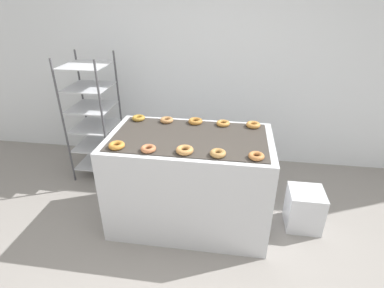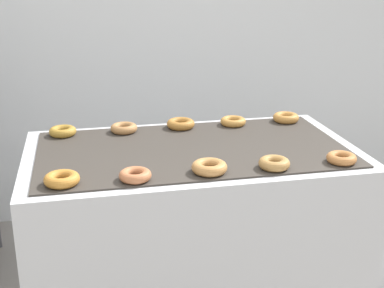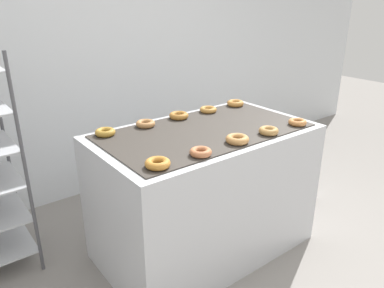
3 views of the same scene
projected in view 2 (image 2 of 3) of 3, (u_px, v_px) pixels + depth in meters
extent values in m
cube|color=silver|center=(149.00, 22.00, 3.68)|extent=(8.00, 0.05, 2.80)
cube|color=silver|center=(192.00, 241.00, 2.66)|extent=(1.55, 0.89, 0.97)
cube|color=#38332D|center=(192.00, 149.00, 2.50)|extent=(1.42, 0.78, 0.01)
cube|color=#262628|center=(308.00, 237.00, 2.31)|extent=(0.12, 0.07, 0.10)
torus|color=#BA792D|center=(62.00, 179.00, 2.09)|extent=(0.14, 0.14, 0.04)
torus|color=#B26941|center=(135.00, 175.00, 2.13)|extent=(0.13, 0.13, 0.04)
torus|color=#B57E44|center=(209.00, 167.00, 2.21)|extent=(0.15, 0.15, 0.05)
torus|color=#A57840|center=(274.00, 163.00, 2.25)|extent=(0.13, 0.13, 0.04)
torus|color=#B2703A|center=(341.00, 158.00, 2.32)|extent=(0.13, 0.13, 0.04)
torus|color=#A77B2C|center=(63.00, 131.00, 2.68)|extent=(0.14, 0.14, 0.04)
torus|color=#A87444|center=(124.00, 128.00, 2.73)|extent=(0.14, 0.14, 0.04)
torus|color=#A76E2D|center=(181.00, 124.00, 2.80)|extent=(0.15, 0.15, 0.04)
torus|color=#B9803A|center=(233.00, 121.00, 2.85)|extent=(0.14, 0.14, 0.04)
torus|color=#B97C39|center=(286.00, 118.00, 2.91)|extent=(0.14, 0.14, 0.04)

